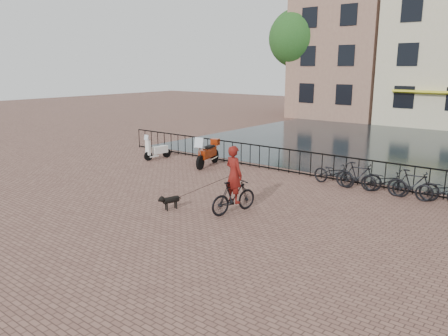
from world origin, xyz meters
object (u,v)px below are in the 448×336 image
Objects in this scene: cyclist at (234,184)px; dog at (171,202)px; motorcycle at (208,150)px; scooter at (157,146)px.

cyclist reaches higher than dog.
cyclist is 6.52m from motorcycle.
motorcycle is at bearing -29.78° from cyclist.
motorcycle reaches higher than scooter.
dog is 0.54× the size of scooter.
motorcycle is (-3.09, 5.36, 0.48)m from dog.
cyclist reaches higher than scooter.
cyclist is 1.16× the size of motorcycle.
dog is 7.81m from scooter.
cyclist is 1.73× the size of scooter.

